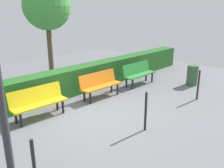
# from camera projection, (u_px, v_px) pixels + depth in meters

# --- Properties ---
(ground_plane) EXTENTS (16.29, 16.29, 0.00)m
(ground_plane) POSITION_uv_depth(u_px,v_px,m) (92.00, 115.00, 6.93)
(ground_plane) COLOR slate
(bench_green) EXTENTS (1.56, 0.48, 0.86)m
(bench_green) POSITION_uv_depth(u_px,v_px,m) (138.00, 73.00, 9.55)
(bench_green) COLOR #2D8C38
(bench_green) RESTS_ON ground_plane
(bench_orange) EXTENTS (1.56, 0.51, 0.86)m
(bench_orange) POSITION_uv_depth(u_px,v_px,m) (100.00, 84.00, 8.15)
(bench_orange) COLOR orange
(bench_orange) RESTS_ON ground_plane
(bench_yellow) EXTENTS (1.57, 0.53, 0.86)m
(bench_yellow) POSITION_uv_depth(u_px,v_px,m) (38.00, 101.00, 6.64)
(bench_yellow) COLOR yellow
(bench_yellow) RESTS_ON ground_plane
(hedge_row) EXTENTS (12.29, 0.64, 0.93)m
(hedge_row) POSITION_uv_depth(u_px,v_px,m) (78.00, 79.00, 8.72)
(hedge_row) COLOR #266023
(hedge_row) RESTS_ON ground_plane
(tree_near) EXTENTS (1.91, 1.91, 3.94)m
(tree_near) POSITION_uv_depth(u_px,v_px,m) (47.00, 7.00, 9.60)
(tree_near) COLOR brown
(tree_near) RESTS_ON ground_plane
(railing_post_near) EXTENTS (0.06, 0.06, 1.00)m
(railing_post_near) POSITION_uv_depth(u_px,v_px,m) (198.00, 85.00, 7.96)
(railing_post_near) COLOR black
(railing_post_near) RESTS_ON ground_plane
(railing_post_mid) EXTENTS (0.06, 0.06, 1.00)m
(railing_post_mid) POSITION_uv_depth(u_px,v_px,m) (146.00, 112.00, 5.93)
(railing_post_mid) COLOR black
(railing_post_mid) RESTS_ON ground_plane
(railing_post_far) EXTENTS (0.06, 0.06, 1.00)m
(railing_post_far) POSITION_uv_depth(u_px,v_px,m) (34.00, 168.00, 3.85)
(railing_post_far) COLOR black
(railing_post_far) RESTS_ON ground_plane
(trash_bin) EXTENTS (0.42, 0.42, 0.78)m
(trash_bin) POSITION_uv_depth(u_px,v_px,m) (192.00, 75.00, 9.52)
(trash_bin) COLOR #385938
(trash_bin) RESTS_ON ground_plane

